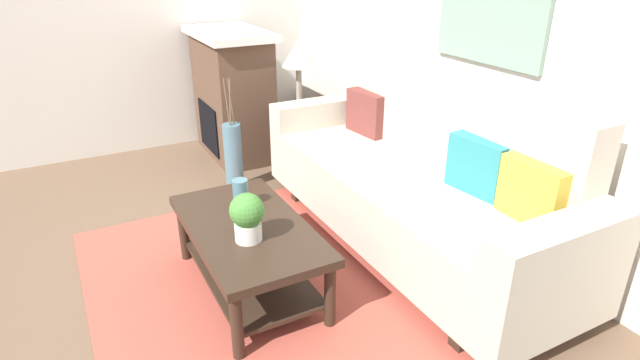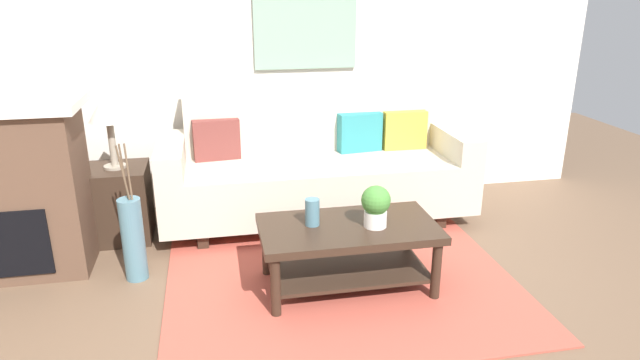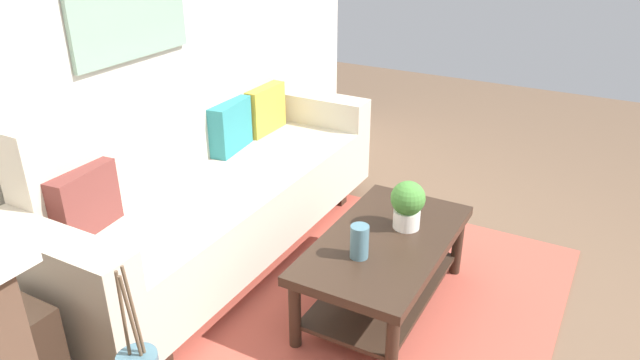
{
  "view_description": "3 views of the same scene",
  "coord_description": "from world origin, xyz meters",
  "views": [
    {
      "loc": [
        2.37,
        -0.45,
        1.81
      ],
      "look_at": [
        -0.15,
        0.89,
        0.51
      ],
      "focal_mm": 28.67,
      "sensor_mm": 36.0,
      "label": 1
    },
    {
      "loc": [
        -0.76,
        -2.7,
        1.84
      ],
      "look_at": [
        -0.06,
        0.82,
        0.57
      ],
      "focal_mm": 31.19,
      "sensor_mm": 36.0,
      "label": 2
    },
    {
      "loc": [
        -2.37,
        -0.59,
        1.99
      ],
      "look_at": [
        0.15,
        0.8,
        0.6
      ],
      "focal_mm": 32.83,
      "sensor_mm": 36.0,
      "label": 3
    }
  ],
  "objects": [
    {
      "name": "throw_pillow_maroon",
      "position": [
        -0.74,
        1.6,
        0.68
      ],
      "size": [
        0.37,
        0.16,
        0.32
      ],
      "primitive_type": "cube",
      "rotation": [
        0.0,
        0.0,
        0.1
      ],
      "color": "brown",
      "rests_on": "couch"
    },
    {
      "name": "floor_vase_branch_b",
      "position": [
        -1.32,
        0.74,
        0.74
      ],
      "size": [
        0.02,
        0.03,
        0.36
      ],
      "primitive_type": "cylinder",
      "rotation": [
        0.06,
        -0.03,
        0.0
      ],
      "color": "brown",
      "rests_on": "floor_vase"
    },
    {
      "name": "floor_vase_branch_c",
      "position": [
        -1.32,
        0.71,
        0.74
      ],
      "size": [
        0.05,
        0.02,
        0.36
      ],
      "primitive_type": "cylinder",
      "rotation": [
        0.03,
        -0.11,
        0.0
      ],
      "color": "brown",
      "rests_on": "floor_vase"
    },
    {
      "name": "floor_vase",
      "position": [
        -1.31,
        0.72,
        0.28
      ],
      "size": [
        0.14,
        0.14,
        0.56
      ],
      "primitive_type": "cylinder",
      "color": "slate",
      "rests_on": "ground_plane"
    },
    {
      "name": "tabletop_vase",
      "position": [
        -0.19,
        0.39,
        0.51
      ],
      "size": [
        0.09,
        0.09,
        0.17
      ],
      "primitive_type": "cylinder",
      "color": "slate",
      "rests_on": "coffee_table"
    },
    {
      "name": "throw_pillow_teal",
      "position": [
        0.43,
        1.6,
        0.68
      ],
      "size": [
        0.37,
        0.16,
        0.32
      ],
      "primitive_type": "cube",
      "rotation": [
        0.0,
        0.0,
        0.12
      ],
      "color": "teal",
      "rests_on": "couch"
    },
    {
      "name": "floor_vase_branch_a",
      "position": [
        -1.29,
        0.72,
        0.74
      ],
      "size": [
        0.02,
        0.04,
        0.36
      ],
      "primitive_type": "cylinder",
      "rotation": [
        -0.07,
        -0.03,
        0.0
      ],
      "color": "brown",
      "rests_on": "floor_vase"
    },
    {
      "name": "ground_plane",
      "position": [
        0.0,
        0.0,
        0.0
      ],
      "size": [
        9.25,
        9.25,
        0.0
      ],
      "primitive_type": "plane",
      "color": "brown"
    },
    {
      "name": "potted_plant_tabletop",
      "position": [
        0.18,
        0.3,
        0.57
      ],
      "size": [
        0.18,
        0.18,
        0.26
      ],
      "color": "white",
      "rests_on": "coffee_table"
    },
    {
      "name": "fireplace",
      "position": [
        -2.07,
        1.0,
        0.59
      ],
      "size": [
        1.02,
        0.58,
        1.16
      ],
      "color": "brown",
      "rests_on": "ground_plane"
    },
    {
      "name": "side_table",
      "position": [
        -1.48,
        1.4,
        0.28
      ],
      "size": [
        0.44,
        0.44,
        0.56
      ],
      "primitive_type": "cube",
      "color": "#332319",
      "rests_on": "ground_plane"
    },
    {
      "name": "wall_back",
      "position": [
        0.0,
        2.02,
        1.35
      ],
      "size": [
        5.25,
        0.1,
        2.7
      ],
      "primitive_type": "cube",
      "color": "silver",
      "rests_on": "ground_plane"
    },
    {
      "name": "area_rug",
      "position": [
        0.0,
        0.5,
        0.01
      ],
      "size": [
        2.23,
        2.05,
        0.01
      ],
      "primitive_type": "cube",
      "color": "#B24C3D",
      "rests_on": "ground_plane"
    },
    {
      "name": "wall_left",
      "position": [
        -2.67,
        0.48,
        1.35
      ],
      "size": [
        0.1,
        4.97,
        2.7
      ],
      "primitive_type": "cube",
      "color": "silver",
      "rests_on": "ground_plane"
    },
    {
      "name": "throw_pillow_mustard",
      "position": [
        0.82,
        1.6,
        0.68
      ],
      "size": [
        0.36,
        0.12,
        0.32
      ],
      "primitive_type": "cube",
      "rotation": [
        0.0,
        0.0,
        -0.01
      ],
      "color": "gold",
      "rests_on": "couch"
    },
    {
      "name": "coffee_table",
      "position": [
        0.03,
        0.35,
        0.31
      ],
      "size": [
        1.1,
        0.6,
        0.43
      ],
      "color": "#332319",
      "rests_on": "ground_plane"
    },
    {
      "name": "couch",
      "position": [
        0.04,
        1.48,
        0.43
      ],
      "size": [
        2.44,
        0.84,
        1.08
      ],
      "color": "beige",
      "rests_on": "ground_plane"
    },
    {
      "name": "table_lamp",
      "position": [
        -1.48,
        1.4,
        0.99
      ],
      "size": [
        0.28,
        0.28,
        0.57
      ],
      "color": "gray",
      "rests_on": "side_table"
    }
  ]
}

